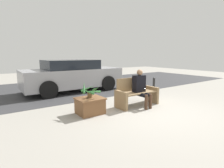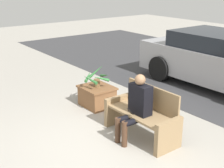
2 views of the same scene
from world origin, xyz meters
TOP-DOWN VIEW (x-y plane):
  - ground_plane at (0.00, 0.00)m, footprint 30.00×30.00m
  - road_surface at (0.00, 5.23)m, footprint 20.00×6.00m
  - bench at (0.03, 0.77)m, footprint 1.47×0.59m
  - person_seated at (0.05, 0.58)m, footprint 0.41×0.59m
  - planter_box at (-1.64, 0.89)m, footprint 0.75×0.65m
  - potted_plant at (-1.64, 0.88)m, footprint 0.56×0.58m
  - parked_car at (-0.76, 4.26)m, footprint 4.44×1.98m
  - bollard_post at (2.10, 1.84)m, footprint 0.11×0.11m

SIDE VIEW (x-z plane):
  - ground_plane at x=0.00m, z-range 0.00..0.00m
  - road_surface at x=0.00m, z-range 0.00..0.01m
  - planter_box at x=-1.64m, z-range 0.02..0.48m
  - bollard_post at x=2.10m, z-range 0.02..0.70m
  - bench at x=0.03m, z-range -0.05..0.87m
  - person_seated at x=0.05m, z-range 0.06..1.27m
  - potted_plant at x=-1.64m, z-range 0.44..0.91m
  - parked_car at x=-0.76m, z-range 0.01..1.46m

